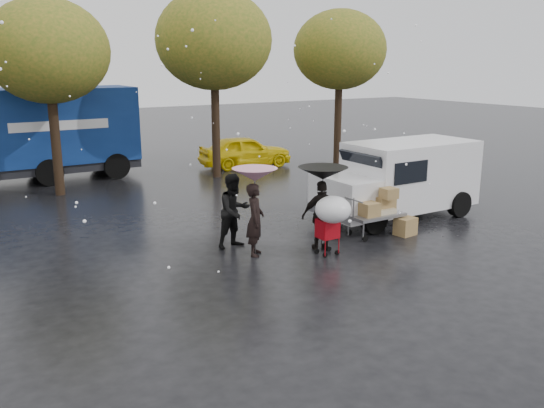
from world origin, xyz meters
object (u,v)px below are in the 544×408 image
shopping_cart (332,213)px  blue_truck (31,135)px  person_pink (255,220)px  yellow_taxi (245,151)px  white_van (401,178)px  person_black (322,216)px  vendor_cart (378,208)px

shopping_cart → blue_truck: bearing=108.7°
person_pink → yellow_taxi: person_pink is taller
shopping_cart → yellow_taxi: (4.00, 11.43, -0.39)m
white_van → blue_truck: blue_truck is taller
person_black → blue_truck: (-4.47, 12.39, 0.90)m
person_black → white_van: bearing=-141.1°
vendor_cart → blue_truck: blue_truck is taller
person_pink → yellow_taxi: size_ratio=0.44×
white_van → vendor_cart: bearing=-149.1°
person_pink → vendor_cart: (3.57, -0.27, -0.14)m
shopping_cart → blue_truck: (-4.37, 12.91, 0.69)m
shopping_cart → blue_truck: blue_truck is taller
blue_truck → yellow_taxi: blue_truck is taller
vendor_cart → yellow_taxi: bearing=79.9°
vendor_cart → blue_truck: size_ratio=0.18×
person_pink → shopping_cart: (1.46, -1.04, 0.20)m
blue_truck → shopping_cart: bearing=-71.3°
person_pink → white_van: bearing=-46.6°
yellow_taxi → person_black: bearing=167.5°
vendor_cart → shopping_cart: bearing=-160.1°
vendor_cart → shopping_cart: size_ratio=1.04×
person_pink → person_black: 1.65m
blue_truck → person_pink: bearing=-76.2°
person_pink → shopping_cart: bearing=-90.4°
person_black → person_pink: bearing=1.5°
yellow_taxi → person_pink: bearing=159.4°
person_pink → person_black: bearing=-73.4°
yellow_taxi → vendor_cart: bearing=177.1°
shopping_cart → vendor_cart: bearing=19.9°
shopping_cart → blue_truck: size_ratio=0.18×
vendor_cart → person_pink: bearing=175.6°
blue_truck → vendor_cart: bearing=-61.9°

